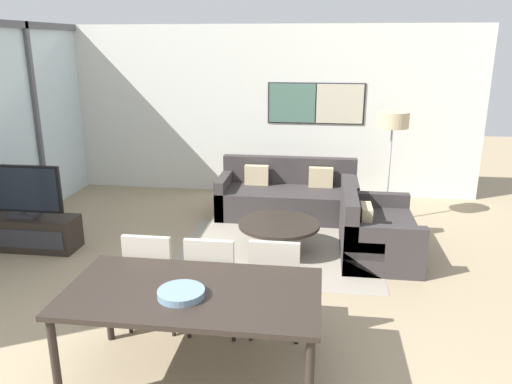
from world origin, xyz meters
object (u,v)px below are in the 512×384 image
Objects in this scene: dining_chair_left at (153,274)px; television at (20,192)px; tv_console at (26,232)px; dining_chair_centre at (213,279)px; sofa_side at (371,233)px; dining_table at (193,298)px; dining_chair_right at (275,281)px; sofa_main at (288,197)px; floor_lamp at (392,126)px; coffee_table at (279,230)px; fruit_bowl at (181,293)px.

television is at bearing 144.90° from dining_chair_left.
tv_console is at bearing -90.00° from television.
television is at bearing 150.45° from dining_chair_centre.
sofa_side reaches higher than dining_table.
dining_chair_right is at bearing 1.23° from dining_chair_left.
sofa_main and sofa_side have the same top height.
sofa_side is at bearing 59.66° from dining_table.
dining_chair_left reaches higher than sofa_main.
sofa_main is at bearing 92.25° from dining_chair_right.
floor_lamp is at bearing 19.32° from tv_console.
floor_lamp reaches higher than dining_chair_centre.
dining_chair_centre is 0.59× the size of floor_lamp.
floor_lamp is (2.41, 3.18, 0.88)m from dining_chair_left.
coffee_table is at bearing 5.25° from tv_console.
dining_chair_centre is (0.55, -0.01, 0.00)m from dining_chair_left.
floor_lamp is (1.92, 3.97, 0.61)m from fruit_bowl.
floor_lamp reaches higher than sofa_side.
tv_console is at bearing 95.34° from sofa_side.
dining_chair_centre is 0.55m from dining_chair_right.
sofa_side reaches higher than coffee_table.
sofa_side is 3.09m from dining_table.
sofa_side is at bearing -49.98° from sofa_main.
coffee_table is 1.06× the size of dining_chair_left.
floor_lamp reaches higher than fruit_bowl.
dining_chair_left is (2.22, -1.56, -0.22)m from television.
sofa_side is at bearing 5.34° from tv_console.
sofa_side is at bearing 59.75° from fruit_bowl.
television reaches higher than fruit_bowl.
sofa_main is 2.04× the size of coffee_table.
dining_chair_left is (-0.96, -1.85, 0.24)m from coffee_table.
fruit_bowl is at bearing -100.17° from coffee_table.
dining_chair_centre is (0.00, 0.67, -0.17)m from dining_table.
sofa_main is 3.45m from dining_chair_left.
sofa_side is at bearing 51.85° from dining_chair_centre.
dining_table is (2.76, -2.24, -0.05)m from television.
sofa_side is 4.13× the size of fruit_bowl.
dining_table is 0.91m from dining_chair_right.
sofa_main is at bearing 40.02° from sofa_side.
dining_chair_left is at bearing 122.04° from fruit_bowl.
fruit_bowl is 0.21× the size of floor_lamp.
dining_table is 5.53× the size of fruit_bowl.
dining_chair_centre is 3.80m from floor_lamp.
fruit_bowl is (2.71, -2.34, 0.59)m from tv_console.
television reaches higher than sofa_main.
television reaches higher than dining_chair_right.
dining_chair_centre is at bearing -0.94° from dining_chair_left.
television reaches higher than dining_chair_centre.
sofa_main is 1.84m from floor_lamp.
dining_table is at bearing -90.00° from dining_chair_centre.
dining_chair_left is at bearing 128.72° from dining_table.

